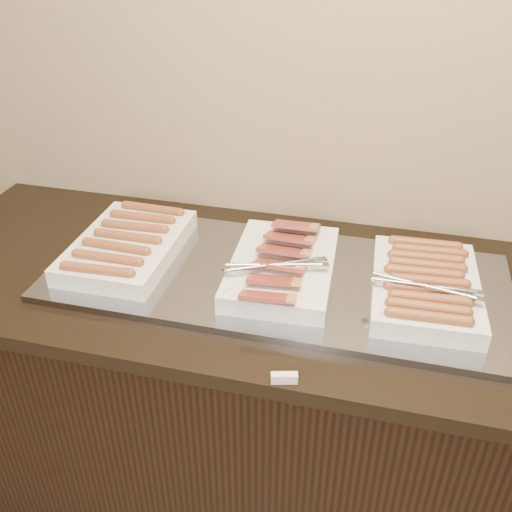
{
  "coord_description": "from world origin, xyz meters",
  "views": [
    {
      "loc": [
        0.26,
        0.91,
        1.77
      ],
      "look_at": [
        -0.05,
        2.13,
        0.97
      ],
      "focal_mm": 40.0,
      "sensor_mm": 36.0,
      "label": 1
    }
  ],
  "objects_px": {
    "warming_tray": "(276,278)",
    "counter": "(273,400)",
    "dish_center": "(282,266)",
    "dish_left": "(128,245)",
    "dish_right": "(425,285)"
  },
  "relations": [
    {
      "from": "warming_tray",
      "to": "dish_right",
      "type": "xyz_separation_m",
      "value": [
        0.38,
        -0.0,
        0.04
      ]
    },
    {
      "from": "counter",
      "to": "dish_right",
      "type": "distance_m",
      "value": 0.63
    },
    {
      "from": "warming_tray",
      "to": "dish_right",
      "type": "bearing_deg",
      "value": -0.51
    },
    {
      "from": "dish_left",
      "to": "counter",
      "type": "bearing_deg",
      "value": -0.46
    },
    {
      "from": "counter",
      "to": "dish_right",
      "type": "bearing_deg",
      "value": -0.51
    },
    {
      "from": "dish_center",
      "to": "dish_right",
      "type": "height_order",
      "value": "dish_center"
    },
    {
      "from": "counter",
      "to": "warming_tray",
      "type": "xyz_separation_m",
      "value": [
        0.0,
        0.0,
        0.46
      ]
    },
    {
      "from": "dish_center",
      "to": "dish_left",
      "type": "bearing_deg",
      "value": 176.74
    },
    {
      "from": "warming_tray",
      "to": "counter",
      "type": "bearing_deg",
      "value": 180.0
    },
    {
      "from": "warming_tray",
      "to": "dish_center",
      "type": "xyz_separation_m",
      "value": [
        0.02,
        -0.0,
        0.04
      ]
    },
    {
      "from": "dish_right",
      "to": "counter",
      "type": "bearing_deg",
      "value": 177.1
    },
    {
      "from": "dish_center",
      "to": "counter",
      "type": "bearing_deg",
      "value": 165.37
    },
    {
      "from": "warming_tray",
      "to": "dish_right",
      "type": "relative_size",
      "value": 3.04
    },
    {
      "from": "warming_tray",
      "to": "dish_left",
      "type": "distance_m",
      "value": 0.42
    },
    {
      "from": "warming_tray",
      "to": "dish_right",
      "type": "height_order",
      "value": "dish_right"
    }
  ]
}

